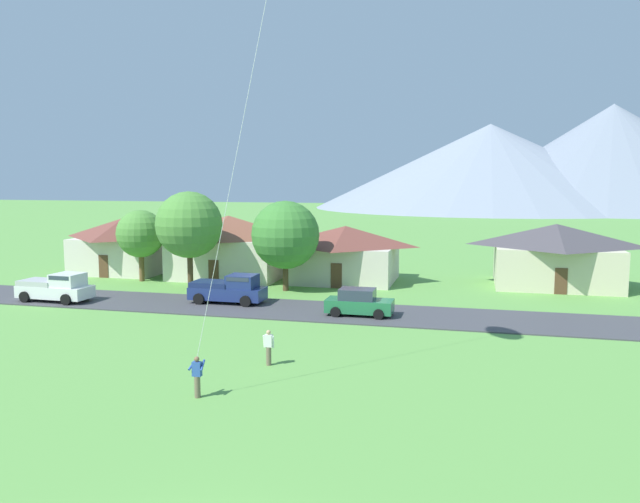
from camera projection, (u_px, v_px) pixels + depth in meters
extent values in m
cube|color=#424247|center=(377.00, 314.00, 39.31)|extent=(160.00, 6.21, 0.08)
cone|color=gray|center=(490.00, 166.00, 181.02)|extent=(102.20, 102.20, 24.45)
cone|color=gray|center=(611.00, 157.00, 173.16)|extent=(92.15, 92.15, 29.31)
cube|color=beige|center=(555.00, 266.00, 49.67)|extent=(9.34, 7.54, 3.25)
pyramid|color=#474247|center=(556.00, 235.00, 49.37)|extent=(10.08, 8.14, 1.79)
cube|color=brown|center=(561.00, 281.00, 46.09)|extent=(0.90, 0.06, 2.00)
cube|color=beige|center=(125.00, 255.00, 57.13)|extent=(7.88, 6.96, 3.25)
pyramid|color=brown|center=(124.00, 228.00, 56.83)|extent=(8.51, 7.52, 1.79)
cube|color=brown|center=(104.00, 266.00, 53.83)|extent=(0.90, 0.06, 2.00)
cube|color=beige|center=(345.00, 263.00, 52.04)|extent=(8.22, 7.05, 3.03)
pyramid|color=brown|center=(346.00, 236.00, 51.77)|extent=(8.88, 7.62, 1.66)
cube|color=brown|center=(336.00, 276.00, 48.69)|extent=(0.90, 0.06, 2.00)
cube|color=beige|center=(229.00, 258.00, 53.79)|extent=(9.26, 6.68, 3.52)
pyramid|color=brown|center=(229.00, 227.00, 53.47)|extent=(10.00, 7.22, 1.93)
cube|color=brown|center=(214.00, 272.00, 50.64)|extent=(0.90, 0.06, 2.00)
cylinder|color=#4C3823|center=(286.00, 275.00, 47.63)|extent=(0.44, 0.44, 2.38)
sphere|color=#3D7F33|center=(285.00, 235.00, 47.26)|extent=(5.25, 5.25, 5.25)
cylinder|color=brown|center=(142.00, 266.00, 52.07)|extent=(0.44, 0.44, 2.53)
sphere|color=#4C8938|center=(140.00, 234.00, 51.74)|extent=(4.01, 4.01, 4.01)
cylinder|color=#4C3823|center=(190.00, 269.00, 48.34)|extent=(0.44, 0.44, 3.12)
sphere|color=#4C8938|center=(189.00, 225.00, 47.93)|extent=(5.20, 5.20, 5.20)
cube|color=#237042|center=(360.00, 306.00, 38.82)|extent=(4.20, 1.80, 0.80)
cube|color=#2D3847|center=(357.00, 294.00, 38.77)|extent=(2.20, 1.59, 0.68)
cylinder|color=black|center=(383.00, 308.00, 39.41)|extent=(0.64, 0.24, 0.64)
cylinder|color=black|center=(378.00, 314.00, 37.64)|extent=(0.64, 0.24, 0.64)
cylinder|color=black|center=(342.00, 306.00, 40.07)|extent=(0.64, 0.24, 0.64)
cylinder|color=black|center=(335.00, 312.00, 38.30)|extent=(0.64, 0.24, 0.64)
cube|color=white|center=(55.00, 291.00, 43.31)|extent=(5.26, 2.17, 0.84)
cube|color=white|center=(68.00, 280.00, 42.91)|extent=(1.96, 1.90, 0.90)
cube|color=#2D3847|center=(68.00, 276.00, 42.88)|extent=(1.68, 1.93, 0.28)
cube|color=#B7B7B7|center=(41.00, 282.00, 43.56)|extent=(2.76, 2.05, 0.36)
cylinder|color=black|center=(85.00, 294.00, 43.86)|extent=(0.77, 0.31, 0.76)
cylinder|color=black|center=(66.00, 300.00, 41.91)|extent=(0.77, 0.31, 0.76)
cylinder|color=black|center=(45.00, 292.00, 44.79)|extent=(0.77, 0.31, 0.76)
cylinder|color=black|center=(25.00, 297.00, 42.84)|extent=(0.77, 0.31, 0.76)
cube|color=navy|center=(228.00, 293.00, 42.70)|extent=(5.21, 2.02, 0.84)
cube|color=navy|center=(242.00, 281.00, 42.33)|extent=(1.91, 1.85, 0.90)
cube|color=#2D3847|center=(242.00, 277.00, 42.30)|extent=(1.62, 1.88, 0.28)
cube|color=navy|center=(212.00, 284.00, 42.90)|extent=(2.71, 1.97, 0.36)
cylinder|color=black|center=(256.00, 296.00, 43.31)|extent=(0.76, 0.28, 0.76)
cylinder|color=black|center=(246.00, 301.00, 41.34)|extent=(0.76, 0.28, 0.76)
cylinder|color=black|center=(211.00, 293.00, 44.12)|extent=(0.76, 0.28, 0.76)
cylinder|color=black|center=(199.00, 299.00, 42.15)|extent=(0.76, 0.28, 0.76)
cylinder|color=#70604C|center=(197.00, 387.00, 24.44)|extent=(0.24, 0.24, 0.88)
cube|color=#2D51A3|center=(197.00, 369.00, 24.35)|extent=(0.36, 0.22, 0.58)
sphere|color=brown|center=(197.00, 359.00, 24.30)|extent=(0.21, 0.21, 0.21)
cylinder|color=#2D51A3|center=(192.00, 365.00, 24.44)|extent=(0.18, 0.55, 0.37)
cylinder|color=#2D51A3|center=(203.00, 365.00, 24.34)|extent=(0.18, 0.55, 0.37)
cylinder|color=silver|center=(237.00, 154.00, 24.53)|extent=(2.44, 3.09, 16.18)
cylinder|color=#70604C|center=(269.00, 356.00, 28.66)|extent=(0.24, 0.24, 0.88)
cube|color=white|center=(269.00, 341.00, 28.58)|extent=(0.36, 0.22, 0.58)
sphere|color=tan|center=(269.00, 332.00, 28.53)|extent=(0.21, 0.21, 0.21)
cylinder|color=white|center=(264.00, 341.00, 28.64)|extent=(0.12, 0.18, 0.59)
cylinder|color=white|center=(273.00, 342.00, 28.53)|extent=(0.12, 0.18, 0.59)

